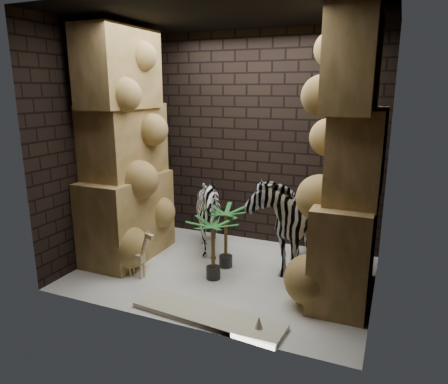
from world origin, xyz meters
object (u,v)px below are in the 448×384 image
at_px(surfboard, 208,315).
at_px(palm_back, 213,249).
at_px(palm_front, 226,237).
at_px(giraffe_toy, 136,252).
at_px(zebra_right, 288,210).
at_px(zebra_left, 209,219).

bearing_deg(surfboard, palm_back, 115.87).
bearing_deg(palm_front, giraffe_toy, -142.17).
bearing_deg(zebra_right, palm_front, -156.72).
height_order(zebra_right, palm_front, zebra_right).
distance_m(palm_front, surfboard, 1.28).
relative_size(zebra_left, palm_front, 1.41).
height_order(zebra_right, giraffe_toy, zebra_right).
bearing_deg(palm_front, zebra_left, 141.98).
xyz_separation_m(giraffe_toy, palm_back, (0.87, 0.31, 0.06)).
bearing_deg(palm_front, zebra_right, 24.83).
bearing_deg(zebra_right, giraffe_toy, -149.05).
bearing_deg(palm_back, zebra_right, 44.51).
relative_size(zebra_right, palm_front, 1.88).
bearing_deg(palm_back, palm_front, 89.12).
xyz_separation_m(palm_front, palm_back, (-0.01, -0.37, -0.02)).
xyz_separation_m(zebra_left, palm_back, (0.36, -0.66, -0.14)).
relative_size(zebra_left, giraffe_toy, 1.77).
distance_m(giraffe_toy, surfboard, 1.32).
xyz_separation_m(palm_front, surfboard, (0.30, -1.19, -0.37)).
relative_size(giraffe_toy, palm_back, 0.85).
relative_size(giraffe_toy, surfboard, 0.40).
xyz_separation_m(zebra_right, surfboard, (-0.40, -1.51, -0.72)).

